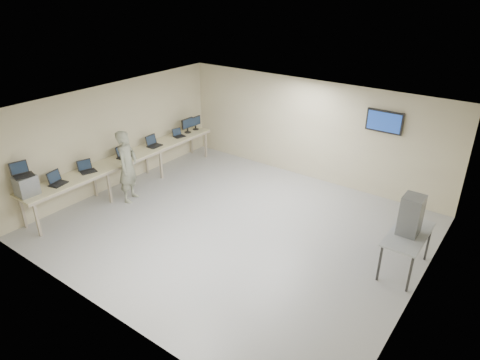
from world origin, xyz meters
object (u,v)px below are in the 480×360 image
Objects in this scene: workbench at (128,159)px; equipment_box at (26,185)px; soldier at (128,166)px; side_table at (408,237)px.

equipment_box reaches higher than workbench.
soldier reaches higher than equipment_box.
soldier is (0.64, 2.27, -0.19)m from equipment_box.
soldier is at bearing -169.71° from side_table.
workbench is 0.75m from soldier.
workbench is 7.22m from side_table.
soldier is 1.33× the size of side_table.
soldier is (0.58, -0.48, 0.11)m from workbench.
workbench reaches higher than side_table.
side_table is (6.61, 1.20, -0.16)m from soldier.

